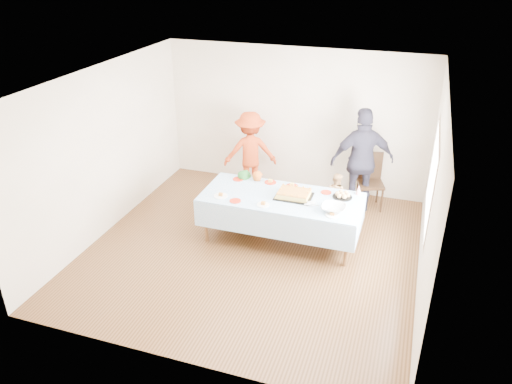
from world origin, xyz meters
TOP-DOWN VIEW (x-y plane):
  - ground at (0.00, 0.00)m, footprint 5.00×5.00m
  - room_walls at (0.05, 0.00)m, footprint 5.04×5.04m
  - party_table at (0.33, 0.43)m, footprint 2.50×1.10m
  - birthday_cake at (0.52, 0.47)m, footprint 0.57×0.44m
  - rolls_tray at (1.24, 0.70)m, footprint 0.31×0.31m
  - punch_bowl at (1.19, 0.22)m, footprint 0.36×0.36m
  - party_hat at (1.46, 0.88)m, footprint 0.09×0.09m
  - fork_pile at (0.85, 0.27)m, footprint 0.24×0.18m
  - plate_red_far_a at (-0.53, 0.80)m, footprint 0.18×0.18m
  - plate_red_far_b at (0.02, 0.86)m, footprint 0.20×0.20m
  - plate_red_far_c at (0.40, 0.83)m, footprint 0.20×0.20m
  - plate_red_far_d at (0.97, 0.78)m, footprint 0.17×0.17m
  - plate_red_near at (-0.30, 0.05)m, footprint 0.18×0.18m
  - plate_white_left at (-0.57, 0.13)m, footprint 0.22×0.22m
  - plate_white_mid at (0.15, 0.06)m, footprint 0.20×0.20m
  - plate_white_right at (1.20, 0.07)m, footprint 0.20×0.20m
  - dining_chair at (1.53, 2.08)m, footprint 0.54×0.54m
  - toddler_left at (-0.22, 0.90)m, footprint 0.39×0.30m
  - toddler_mid at (-0.46, 0.90)m, footprint 0.51×0.42m
  - toddler_right at (1.01, 1.54)m, footprint 0.47×0.42m
  - adult_left at (-0.74, 2.04)m, footprint 1.15×0.92m
  - adult_right at (1.38, 1.87)m, footprint 1.20×0.85m

SIDE VIEW (x-z plane):
  - ground at x=0.00m, z-range 0.00..0.00m
  - toddler_right at x=1.01m, z-range 0.00..0.79m
  - toddler_mid at x=-0.46m, z-range 0.00..0.90m
  - toddler_left at x=-0.22m, z-range 0.00..0.94m
  - dining_chair at x=1.53m, z-range 0.06..1.06m
  - party_table at x=0.33m, z-range 0.33..1.11m
  - adult_left at x=-0.74m, z-range 0.00..1.56m
  - plate_red_far_a at x=-0.53m, z-range 0.78..0.79m
  - plate_red_far_b at x=0.02m, z-range 0.78..0.79m
  - plate_red_far_c at x=0.40m, z-range 0.78..0.79m
  - plate_red_far_d at x=0.97m, z-range 0.78..0.79m
  - plate_red_near at x=-0.30m, z-range 0.78..0.79m
  - plate_white_left at x=-0.57m, z-range 0.78..0.79m
  - plate_white_mid at x=0.15m, z-range 0.78..0.79m
  - plate_white_right at x=1.20m, z-range 0.78..0.79m
  - fork_pile at x=0.85m, z-range 0.78..0.85m
  - rolls_tray at x=1.24m, z-range 0.77..0.86m
  - punch_bowl at x=1.19m, z-range 0.78..0.87m
  - birthday_cake at x=0.52m, z-range 0.78..0.88m
  - party_hat at x=1.46m, z-range 0.78..0.93m
  - adult_right at x=1.38m, z-range 0.00..1.89m
  - room_walls at x=0.05m, z-range 0.41..3.13m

